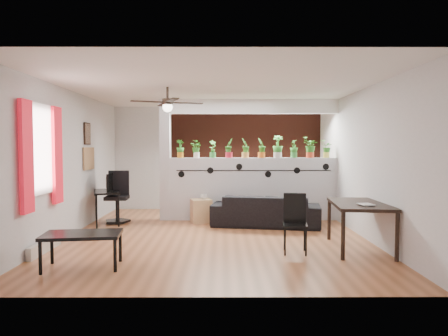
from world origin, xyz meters
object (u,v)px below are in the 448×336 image
potted_plant_1 (197,148)px  sofa (266,211)px  ceiling_fan (168,104)px  cup (204,197)px  potted_plant_5 (261,147)px  cube_shelf (201,211)px  potted_plant_9 (326,148)px  computer_desk (107,194)px  dining_table (360,208)px  potted_plant_7 (294,148)px  potted_plant_6 (278,146)px  folding_chair (295,218)px  potted_plant_2 (213,148)px  coffee_table (82,237)px  potted_plant_4 (245,147)px  office_chair (118,200)px  potted_plant_0 (180,148)px  potted_plant_8 (310,147)px  potted_plant_3 (229,147)px

potted_plant_1 → sofa: bearing=-25.1°
ceiling_fan → cup: ceiling_fan is taller
potted_plant_5 → cube_shelf: (-1.29, -0.34, -1.33)m
ceiling_fan → potted_plant_9: size_ratio=3.09×
cube_shelf → computer_desk: (-1.94, -0.11, 0.37)m
sofa → computer_desk: (-3.25, 0.21, 0.32)m
dining_table → potted_plant_7: bearing=102.7°
cup → potted_plant_7: bearing=9.9°
potted_plant_5 → potted_plant_6: potted_plant_6 is taller
ceiling_fan → sofa: (1.80, 1.13, -2.02)m
potted_plant_5 → folding_chair: 2.88m
potted_plant_2 → coffee_table: potted_plant_2 is taller
potted_plant_9 → cube_shelf: 3.01m
sofa → dining_table: 2.27m
cup → potted_plant_1: bearing=115.8°
potted_plant_5 → potted_plant_9: size_ratio=1.12×
potted_plant_5 → folding_chair: potted_plant_5 is taller
potted_plant_1 → potted_plant_4: potted_plant_4 is taller
cup → potted_plant_6: bearing=12.1°
dining_table → office_chair: bearing=152.9°
folding_chair → potted_plant_4: bearing=102.7°
potted_plant_4 → dining_table: bearing=-57.3°
coffee_table → computer_desk: bearing=100.4°
potted_plant_6 → potted_plant_7: potted_plant_6 is taller
office_chair → dining_table: size_ratio=0.75×
cube_shelf → office_chair: size_ratio=0.46×
ceiling_fan → potted_plant_0: bearing=89.4°
computer_desk → dining_table: size_ratio=0.75×
potted_plant_5 → cup: bearing=-164.7°
potted_plant_6 → coffee_table: potted_plant_6 is taller
potted_plant_1 → folding_chair: potted_plant_1 is taller
sofa → folding_chair: 2.03m
potted_plant_6 → potted_plant_8: bearing=0.0°
potted_plant_3 → cube_shelf: 1.49m
ceiling_fan → cup: bearing=69.9°
computer_desk → potted_plant_5: bearing=8.0°
potted_plant_9 → office_chair: size_ratio=0.36×
folding_chair → coffee_table: folding_chair is taller
potted_plant_5 → potted_plant_7: 0.70m
ceiling_fan → potted_plant_8: ceiling_fan is taller
computer_desk → coffee_table: size_ratio=1.01×
potted_plant_0 → coffee_table: potted_plant_0 is taller
potted_plant_5 → ceiling_fan: bearing=-134.6°
potted_plant_2 → sofa: size_ratio=0.19×
potted_plant_7 → computer_desk: 4.06m
potted_plant_8 → sofa: 1.78m
potted_plant_4 → potted_plant_1: bearing=180.0°
potted_plant_7 → computer_desk: bearing=-173.4°
potted_plant_7 → office_chair: potted_plant_7 is taller
potted_plant_2 → sofa: potted_plant_2 is taller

